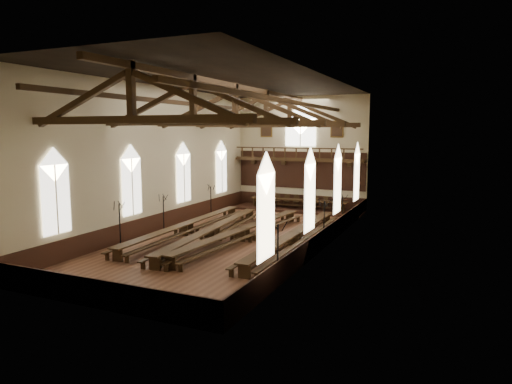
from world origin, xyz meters
TOP-DOWN VIEW (x-y plane):
  - ground at (0.00, 0.00)m, footprint 26.00×26.00m
  - room_walls at (0.00, 0.00)m, footprint 26.00×26.00m
  - wainscot_band at (0.00, 0.00)m, footprint 12.00×26.00m
  - side_windows at (-0.00, -0.00)m, footprint 11.85×19.80m
  - end_window at (0.00, 12.90)m, footprint 2.80×0.12m
  - minstrels_gallery at (0.00, 12.66)m, footprint 11.80×1.24m
  - portraits at (0.00, 12.90)m, footprint 7.75×0.09m
  - roof_trusses at (0.00, -0.00)m, footprint 11.70×25.70m
  - refectory_row_a at (-3.52, -0.45)m, footprint 1.79×14.84m
  - refectory_row_b at (-1.23, -0.94)m, footprint 2.28×14.92m
  - refectory_row_c at (0.75, -0.45)m, footprint 2.29×15.08m
  - refectory_row_d at (4.10, -0.18)m, footprint 1.65×15.00m
  - dais at (0.33, 11.40)m, footprint 11.40×2.94m
  - high_table at (0.33, 11.40)m, footprint 8.69×1.07m
  - high_chairs at (0.33, 12.25)m, footprint 6.79×0.49m
  - candelabrum_left_near at (-5.55, -4.66)m, footprint 0.76×0.83m
  - candelabrum_left_mid at (-5.55, -0.17)m, footprint 0.76×0.78m
  - candelabrum_left_far at (-5.55, 6.45)m, footprint 0.78×0.73m
  - candelabrum_right_near at (5.55, -6.73)m, footprint 0.85×0.80m
  - candelabrum_right_mid at (5.55, 1.18)m, footprint 0.83×0.80m
  - candelabrum_right_far at (5.55, 6.03)m, footprint 0.72×0.72m

SIDE VIEW (x-z plane):
  - ground at x=0.00m, z-range 0.00..0.00m
  - dais at x=0.33m, z-range 0.00..0.20m
  - refectory_row_a at x=-3.52m, z-range 0.18..0.97m
  - refectory_row_b at x=-1.23m, z-range 0.18..0.98m
  - refectory_row_c at x=0.75m, z-range 0.19..1.00m
  - refectory_row_d at x=4.10m, z-range 0.19..1.00m
  - wainscot_band at x=0.00m, z-range 0.00..1.20m
  - candelabrum_right_far at x=5.55m, z-range -0.48..1.96m
  - high_chairs at x=0.33m, z-range 0.24..1.30m
  - candelabrum_left_far at x=-5.55m, z-range -0.50..2.06m
  - candelabrum_left_mid at x=-5.55m, z-range -0.51..2.08m
  - candelabrum_left_near at x=-5.55m, z-range -0.53..2.19m
  - candelabrum_right_mid at x=5.55m, z-range -0.54..2.21m
  - candelabrum_right_near at x=5.55m, z-range -0.55..2.25m
  - high_table at x=0.33m, z-range 0.48..1.29m
  - side_windows at x=0.00m, z-range 1.49..5.99m
  - minstrels_gallery at x=0.00m, z-range 2.06..5.76m
  - room_walls at x=0.00m, z-range -6.54..19.46m
  - portraits at x=0.00m, z-range 6.38..7.82m
  - end_window at x=0.00m, z-range 5.32..9.12m
  - roof_trusses at x=0.00m, z-range 6.82..9.62m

